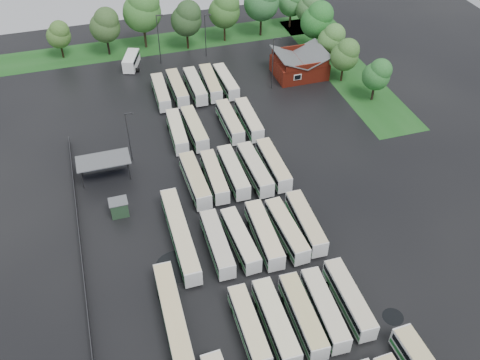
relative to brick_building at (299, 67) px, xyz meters
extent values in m
plane|color=black|center=(-24.00, -42.77, -1.87)|extent=(160.00, 160.00, 0.00)
cube|color=maroon|center=(0.00, 0.03, -0.17)|extent=(10.00, 8.00, 3.40)
cube|color=#4C4F51|center=(-2.50, 0.03, 2.43)|extent=(5.07, 8.60, 2.19)
cube|color=#4C4F51|center=(2.50, 0.03, 2.43)|extent=(5.07, 8.60, 2.19)
cube|color=maroon|center=(0.00, -3.97, 2.03)|extent=(9.00, 0.20, 1.20)
cube|color=silver|center=(-2.00, -4.02, 0.13)|extent=(1.60, 0.12, 1.20)
cylinder|color=#2D2D30|center=(-44.80, -22.77, -0.17)|extent=(0.16, 0.16, 3.40)
cylinder|color=#2D2D30|center=(-37.60, -22.77, -0.17)|extent=(0.16, 0.16, 3.40)
cylinder|color=#2D2D30|center=(-44.80, -19.57, -0.17)|extent=(0.16, 0.16, 3.40)
cylinder|color=#2D2D30|center=(-37.60, -19.57, -0.17)|extent=(0.16, 0.16, 3.40)
cube|color=#4C4F51|center=(-41.20, -21.17, 1.63)|extent=(8.20, 4.20, 0.15)
cube|color=navy|center=(-41.20, -19.27, -0.27)|extent=(7.60, 0.08, 2.60)
cube|color=#1E3922|center=(-40.20, -30.17, -0.62)|extent=(2.50, 2.00, 2.50)
cube|color=#4C4F51|center=(-40.20, -30.17, 0.69)|extent=(2.70, 2.20, 0.12)
cube|color=#174816|center=(-22.00, 22.03, -1.86)|extent=(80.00, 10.00, 0.01)
cube|color=#174816|center=(10.00, 0.03, -1.86)|extent=(10.00, 50.00, 0.01)
cube|color=#2D2D30|center=(-46.20, -34.77, -1.27)|extent=(0.10, 50.00, 1.20)
cube|color=silver|center=(-28.36, -55.01, -0.25)|extent=(2.28, 10.61, 2.43)
cube|color=black|center=(-28.36, -55.01, 0.23)|extent=(2.33, 10.19, 0.78)
cube|color=#1E6E2D|center=(-28.36, -55.01, -0.79)|extent=(2.32, 10.40, 0.53)
cube|color=beige|center=(-28.36, -55.01, 1.00)|extent=(2.19, 10.29, 0.11)
cylinder|color=black|center=(-28.36, -58.41, -1.47)|extent=(2.25, 0.85, 0.85)
cylinder|color=black|center=(-28.36, -51.62, -1.47)|extent=(2.25, 0.85, 0.85)
cube|color=silver|center=(-25.21, -55.41, -0.16)|extent=(2.44, 11.24, 2.57)
cube|color=black|center=(-25.21, -55.41, 0.35)|extent=(2.49, 10.79, 0.82)
cube|color=#23742F|center=(-25.21, -55.41, -0.73)|extent=(2.48, 11.02, 0.57)
cube|color=beige|center=(-25.21, -55.41, 1.17)|extent=(2.34, 10.90, 0.11)
cylinder|color=black|center=(-25.21, -59.00, -1.45)|extent=(2.38, 0.90, 0.90)
cylinder|color=black|center=(-25.21, -51.82, -1.45)|extent=(2.38, 0.90, 0.90)
cube|color=silver|center=(-21.83, -55.47, -0.19)|extent=(2.57, 11.07, 2.52)
cube|color=black|center=(-21.83, -55.47, 0.31)|extent=(2.61, 10.63, 0.81)
cube|color=#286E37|center=(-21.83, -55.47, -0.75)|extent=(2.61, 10.85, 0.56)
cube|color=tan|center=(-21.83, -55.47, 1.12)|extent=(2.47, 10.74, 0.11)
cylinder|color=black|center=(-21.83, -59.00, -1.45)|extent=(2.34, 0.88, 0.88)
cylinder|color=black|center=(-21.83, -51.95, -1.45)|extent=(2.34, 0.88, 0.88)
cube|color=silver|center=(-18.99, -55.38, -0.21)|extent=(2.74, 10.98, 2.50)
cube|color=black|center=(-18.99, -55.38, 0.29)|extent=(2.78, 10.55, 0.80)
cube|color=#207630|center=(-18.99, -55.38, -0.76)|extent=(2.78, 10.76, 0.55)
cube|color=beige|center=(-18.99, -55.38, 1.08)|extent=(2.64, 10.65, 0.11)
cylinder|color=black|center=(-18.99, -58.86, -1.46)|extent=(2.31, 0.87, 0.87)
cylinder|color=black|center=(-18.99, -51.89, -1.46)|extent=(2.31, 0.87, 0.87)
cube|color=silver|center=(-15.49, -54.84, -0.22)|extent=(2.44, 10.89, 2.49)
cube|color=black|center=(-15.49, -54.84, 0.28)|extent=(2.49, 10.46, 0.80)
cube|color=#2F773D|center=(-15.49, -54.84, -0.76)|extent=(2.48, 10.67, 0.55)
cube|color=beige|center=(-15.49, -54.84, 1.07)|extent=(2.34, 10.56, 0.11)
cylinder|color=black|center=(-15.49, -58.31, -1.46)|extent=(2.31, 0.87, 0.87)
cylinder|color=black|center=(-15.49, -51.37, -1.46)|extent=(2.31, 0.87, 0.87)
cube|color=silver|center=(-28.48, -41.41, -0.22)|extent=(2.38, 10.85, 2.48)
cube|color=black|center=(-28.48, -41.41, 0.28)|extent=(2.43, 10.42, 0.79)
cube|color=#267E3B|center=(-28.48, -41.41, -0.76)|extent=(2.43, 10.64, 0.55)
cube|color=beige|center=(-28.48, -41.41, 1.07)|extent=(2.29, 10.53, 0.11)
cylinder|color=black|center=(-28.48, -44.88, -1.46)|extent=(2.30, 0.87, 0.87)
cylinder|color=black|center=(-28.48, -37.95, -1.46)|extent=(2.30, 0.87, 0.87)
cube|color=silver|center=(-25.29, -41.62, -0.26)|extent=(2.71, 10.68, 2.43)
cube|color=black|center=(-25.29, -41.62, 0.23)|extent=(2.75, 10.26, 0.78)
cube|color=#2A7234|center=(-25.29, -41.62, -0.79)|extent=(2.75, 10.47, 0.53)
cube|color=beige|center=(-25.29, -41.62, 1.00)|extent=(2.61, 10.36, 0.11)
cylinder|color=black|center=(-25.29, -45.01, -1.47)|extent=(2.25, 0.85, 0.85)
cylinder|color=black|center=(-25.29, -38.23, -1.47)|extent=(2.25, 0.85, 0.85)
cube|color=silver|center=(-21.91, -41.72, -0.16)|extent=(2.64, 11.27, 2.57)
cube|color=black|center=(-21.91, -41.72, 0.35)|extent=(2.68, 10.82, 0.82)
cube|color=#256D35|center=(-21.91, -41.72, -0.73)|extent=(2.68, 11.05, 0.57)
cube|color=beige|center=(-21.91, -41.72, 1.17)|extent=(2.53, 10.93, 0.11)
cylinder|color=black|center=(-21.91, -45.31, -1.45)|extent=(2.38, 0.90, 0.90)
cylinder|color=black|center=(-21.91, -38.13, -1.45)|extent=(2.38, 0.90, 0.90)
cube|color=silver|center=(-18.66, -41.84, -0.21)|extent=(2.70, 10.98, 2.50)
cube|color=black|center=(-18.66, -41.84, 0.29)|extent=(2.74, 10.54, 0.80)
cube|color=#2D6F39|center=(-18.66, -41.84, -0.76)|extent=(2.74, 10.76, 0.55)
cube|color=beige|center=(-18.66, -41.84, 1.08)|extent=(2.60, 10.65, 0.11)
cylinder|color=black|center=(-18.66, -45.33, -1.46)|extent=(2.32, 0.87, 0.87)
cylinder|color=black|center=(-18.66, -38.36, -1.46)|extent=(2.32, 0.87, 0.87)
cube|color=silver|center=(-15.60, -41.28, -0.20)|extent=(2.61, 11.03, 2.51)
cube|color=black|center=(-15.60, -41.28, 0.30)|extent=(2.65, 10.59, 0.80)
cube|color=#176D2A|center=(-15.60, -41.28, -0.75)|extent=(2.65, 10.81, 0.55)
cube|color=#CAB88C|center=(-15.60, -41.28, 1.10)|extent=(2.51, 10.70, 0.11)
cylinder|color=black|center=(-15.60, -44.79, -1.45)|extent=(2.33, 0.88, 0.88)
cylinder|color=black|center=(-15.60, -37.77, -1.45)|extent=(2.33, 0.88, 0.88)
cube|color=silver|center=(-28.32, -27.85, -0.16)|extent=(2.59, 11.27, 2.57)
cube|color=black|center=(-28.32, -27.85, 0.35)|extent=(2.64, 10.82, 0.82)
cube|color=#31733A|center=(-28.32, -27.85, -0.73)|extent=(2.63, 11.05, 0.57)
cube|color=tan|center=(-28.32, -27.85, 1.17)|extent=(2.49, 10.93, 0.11)
cylinder|color=black|center=(-28.32, -31.44, -1.45)|extent=(2.38, 0.90, 0.90)
cylinder|color=black|center=(-28.32, -24.26, -1.45)|extent=(2.38, 0.90, 0.90)
cube|color=silver|center=(-25.22, -27.80, -0.25)|extent=(2.49, 10.67, 2.43)
cube|color=black|center=(-25.22, -27.80, 0.24)|extent=(2.53, 10.25, 0.78)
cube|color=#2B793C|center=(-25.22, -27.80, -0.79)|extent=(2.53, 10.46, 0.54)
cube|color=beige|center=(-25.22, -27.80, 1.01)|extent=(2.39, 10.35, 0.11)
cylinder|color=black|center=(-25.22, -31.20, -1.47)|extent=(2.26, 0.85, 0.85)
cylinder|color=black|center=(-25.22, -24.40, -1.47)|extent=(2.26, 0.85, 0.85)
cube|color=silver|center=(-22.13, -27.66, -0.20)|extent=(2.28, 10.93, 2.51)
cube|color=black|center=(-22.13, -27.66, 0.30)|extent=(2.33, 10.49, 0.80)
cube|color=#2C763C|center=(-22.13, -27.66, -0.75)|extent=(2.32, 10.71, 0.55)
cube|color=beige|center=(-22.13, -27.66, 1.09)|extent=(2.19, 10.60, 0.11)
cylinder|color=black|center=(-22.13, -31.16, -1.46)|extent=(2.32, 0.87, 0.87)
cylinder|color=black|center=(-22.13, -24.16, -1.46)|extent=(2.32, 0.87, 0.87)
cube|color=silver|center=(-18.73, -28.03, -0.17)|extent=(2.62, 11.21, 2.55)
cube|color=black|center=(-18.73, -28.03, 0.34)|extent=(2.66, 10.76, 0.82)
cube|color=#2B7037|center=(-18.73, -28.03, -0.73)|extent=(2.66, 10.98, 0.56)
cube|color=beige|center=(-18.73, -28.03, 1.15)|extent=(2.52, 10.87, 0.11)
cylinder|color=black|center=(-18.73, -31.60, -1.45)|extent=(2.37, 0.89, 0.89)
cylinder|color=black|center=(-18.73, -24.47, -1.45)|extent=(2.37, 0.89, 0.89)
cube|color=silver|center=(-15.58, -27.80, -0.19)|extent=(2.33, 11.03, 2.53)
cube|color=black|center=(-15.58, -27.80, 0.32)|extent=(2.38, 10.59, 0.81)
cube|color=#337B42|center=(-15.58, -27.80, -0.75)|extent=(2.38, 10.81, 0.56)
cube|color=beige|center=(-15.58, -27.80, 1.12)|extent=(2.24, 10.70, 0.11)
cylinder|color=black|center=(-15.58, -31.32, -1.45)|extent=(2.34, 0.88, 0.88)
cylinder|color=black|center=(-15.58, -24.27, -1.45)|extent=(2.34, 0.88, 0.88)
cube|color=silver|center=(-28.25, -14.40, -0.24)|extent=(2.65, 10.74, 2.44)
cube|color=black|center=(-28.25, -14.40, 0.24)|extent=(2.69, 10.32, 0.78)
cube|color=#1E6F2A|center=(-28.25, -14.40, -0.78)|extent=(2.69, 10.53, 0.54)
cube|color=beige|center=(-28.25, -14.40, 1.02)|extent=(2.55, 10.42, 0.11)
cylinder|color=black|center=(-28.25, -17.81, -1.47)|extent=(2.27, 0.85, 0.85)
cylinder|color=black|center=(-28.25, -10.99, -1.47)|extent=(2.27, 0.85, 0.85)
cube|color=silver|center=(-25.21, -14.50, -0.20)|extent=(2.54, 10.98, 2.50)
cube|color=black|center=(-25.21, -14.50, 0.30)|extent=(2.59, 10.55, 0.80)
cube|color=#1C702E|center=(-25.21, -14.50, -0.75)|extent=(2.58, 10.76, 0.55)
cube|color=beige|center=(-25.21, -14.50, 1.09)|extent=(2.44, 10.65, 0.11)
cylinder|color=black|center=(-25.21, -17.99, -1.46)|extent=(2.32, 0.87, 0.87)
cylinder|color=black|center=(-25.21, -11.00, -1.46)|extent=(2.32, 0.87, 0.87)
cube|color=silver|center=(-18.82, -14.27, -0.21)|extent=(2.28, 10.89, 2.49)
cube|color=black|center=(-18.82, -14.27, 0.29)|extent=(2.33, 10.45, 0.80)
cube|color=#1E752F|center=(-18.82, -14.27, -0.76)|extent=(2.32, 10.67, 0.55)
cube|color=beige|center=(-18.82, -14.27, 1.08)|extent=(2.19, 10.56, 0.11)
cylinder|color=black|center=(-18.82, -17.75, -1.46)|extent=(2.31, 0.87, 0.87)
cylinder|color=black|center=(-18.82, -10.78, -1.46)|extent=(2.31, 0.87, 0.87)
cube|color=silver|center=(-15.41, -14.61, -0.23)|extent=(2.41, 10.82, 2.47)
cube|color=black|center=(-15.41, -14.61, 0.27)|extent=(2.46, 10.39, 0.79)
cube|color=#1B7B32|center=(-15.41, -14.61, -0.77)|extent=(2.45, 10.61, 0.54)
cube|color=beige|center=(-15.41, -14.61, 1.06)|extent=(2.31, 10.50, 0.11)
cylinder|color=black|center=(-15.41, -18.06, -1.46)|extent=(2.29, 0.86, 0.86)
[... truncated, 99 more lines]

